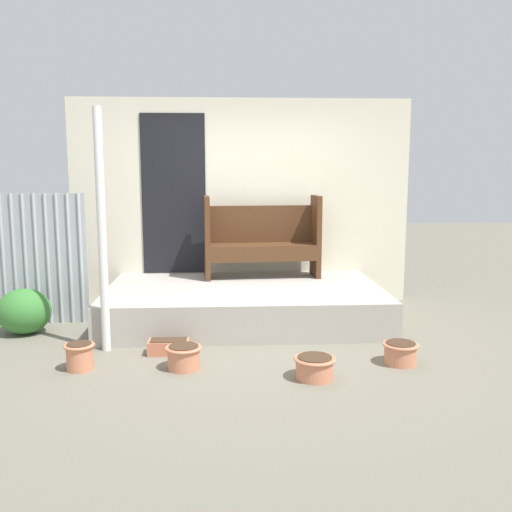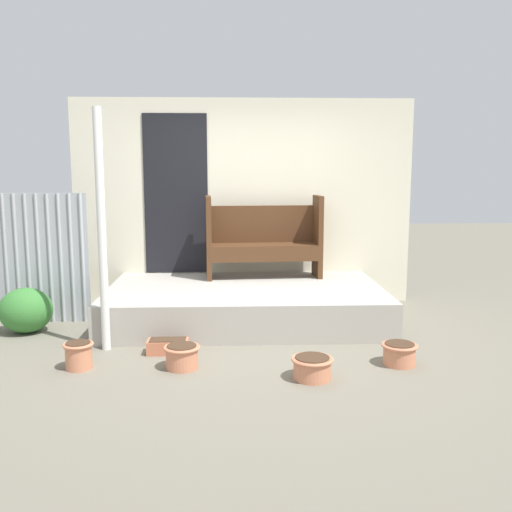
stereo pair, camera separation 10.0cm
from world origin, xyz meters
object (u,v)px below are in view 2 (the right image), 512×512
(flower_pot_far_right, at_px, (399,353))
(planter_box_rect, at_px, (168,346))
(support_post, at_px, (102,232))
(bench, at_px, (263,237))
(flower_pot_right, at_px, (312,367))
(flower_pot_left, at_px, (79,354))
(shrub_by_fence, at_px, (26,310))
(flower_pot_middle, at_px, (182,356))

(flower_pot_far_right, relative_size, planter_box_rect, 0.84)
(support_post, height_order, planter_box_rect, support_post)
(bench, distance_m, flower_pot_far_right, 2.52)
(flower_pot_far_right, distance_m, planter_box_rect, 2.14)
(support_post, distance_m, flower_pot_right, 2.32)
(planter_box_rect, bearing_deg, flower_pot_left, -152.07)
(support_post, xyz_separation_m, flower_pot_right, (1.89, -0.86, -1.04))
(support_post, relative_size, planter_box_rect, 5.96)
(flower_pot_left, height_order, flower_pot_right, flower_pot_left)
(flower_pot_far_right, height_order, shrub_by_fence, shrub_by_fence)
(support_post, relative_size, shrub_by_fence, 4.10)
(flower_pot_left, bearing_deg, flower_pot_middle, -1.85)
(flower_pot_left, bearing_deg, support_post, 76.82)
(flower_pot_left, xyz_separation_m, flower_pot_right, (2.01, -0.33, -0.03))
(bench, bearing_deg, flower_pot_right, -86.95)
(flower_pot_right, bearing_deg, flower_pot_middle, 164.93)
(flower_pot_far_right, bearing_deg, bench, 117.56)
(flower_pot_middle, bearing_deg, flower_pot_far_right, 0.39)
(flower_pot_middle, height_order, flower_pot_far_right, flower_pot_middle)
(flower_pot_left, distance_m, planter_box_rect, 0.83)
(support_post, bearing_deg, flower_pot_far_right, -11.34)
(bench, height_order, flower_pot_far_right, bench)
(bench, bearing_deg, flower_pot_middle, -114.72)
(support_post, height_order, flower_pot_far_right, support_post)
(bench, xyz_separation_m, flower_pot_left, (-1.73, -2.10, -0.77))
(flower_pot_left, relative_size, flower_pot_far_right, 0.82)
(flower_pot_far_right, xyz_separation_m, planter_box_rect, (-2.10, 0.40, -0.04))
(bench, distance_m, shrub_by_fence, 2.83)
(planter_box_rect, xyz_separation_m, shrub_by_fence, (-1.59, 0.75, 0.17))
(bench, relative_size, flower_pot_middle, 4.42)
(flower_pot_far_right, xyz_separation_m, shrub_by_fence, (-3.69, 1.16, 0.13))
(flower_pot_right, bearing_deg, flower_pot_left, 170.75)
(planter_box_rect, distance_m, shrub_by_fence, 1.76)
(bench, relative_size, planter_box_rect, 3.70)
(flower_pot_middle, bearing_deg, shrub_by_fence, 146.33)
(flower_pot_middle, xyz_separation_m, flower_pot_far_right, (1.93, 0.01, -0.01))
(support_post, xyz_separation_m, shrub_by_fence, (-0.98, 0.61, -0.91))
(bench, xyz_separation_m, planter_box_rect, (-1.00, -1.71, -0.83))
(planter_box_rect, bearing_deg, shrub_by_fence, 154.62)
(flower_pot_far_right, bearing_deg, shrub_by_fence, 162.59)
(flower_pot_middle, height_order, flower_pot_right, flower_pot_middle)
(support_post, relative_size, flower_pot_middle, 7.12)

